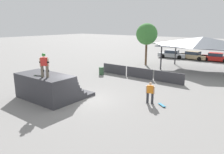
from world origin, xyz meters
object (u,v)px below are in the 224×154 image
object	(u,v)px
bystander_walking	(150,92)
tree_far_back	(147,34)
parked_car_silver	(172,54)
parked_car_tan	(193,56)
skateboard_on_ground	(162,105)
skater_on_deck	(44,63)
skateboard_on_deck	(39,75)
trash_bin	(101,71)
parked_car_red	(216,57)

from	to	relation	value
bystander_walking	tree_far_back	size ratio (longest dim) A/B	0.28
parked_car_silver	parked_car_tan	distance (m)	3.28
parked_car_tan	parked_car_silver	bearing A→B (deg)	-163.74
skateboard_on_ground	parked_car_silver	world-z (taller)	parked_car_silver
skater_on_deck	skateboard_on_ground	bearing A→B (deg)	0.61
skateboard_on_deck	parked_car_silver	size ratio (longest dim) A/B	0.17
skateboard_on_ground	skater_on_deck	bearing A→B (deg)	-110.78
bystander_walking	skateboard_on_ground	bearing A→B (deg)	169.98
skateboard_on_deck	parked_car_tan	size ratio (longest dim) A/B	0.17
bystander_walking	parked_car_silver	size ratio (longest dim) A/B	0.34
bystander_walking	tree_far_back	world-z (taller)	tree_far_back
skater_on_deck	trash_bin	size ratio (longest dim) A/B	1.95
parked_car_silver	bystander_walking	bearing A→B (deg)	-78.69
bystander_walking	trash_bin	distance (m)	9.64
parked_car_silver	skater_on_deck	bearing A→B (deg)	-94.41
bystander_walking	parked_car_tan	xyz separation A→B (m)	(-3.81, 21.47, -0.26)
skateboard_on_ground	parked_car_red	distance (m)	21.68
tree_far_back	trash_bin	distance (m)	9.02
skater_on_deck	parked_car_silver	world-z (taller)	skater_on_deck
bystander_walking	tree_far_back	distance (m)	15.24
bystander_walking	parked_car_tan	distance (m)	21.81
skateboard_on_deck	parked_car_tan	world-z (taller)	skateboard_on_deck
skateboard_on_deck	parked_car_silver	world-z (taller)	skateboard_on_deck
bystander_walking	skater_on_deck	bearing A→B (deg)	21.25
skateboard_on_ground	parked_car_red	xyz separation A→B (m)	(-1.46, 21.63, 0.54)
skateboard_on_deck	parked_car_silver	bearing A→B (deg)	68.09
tree_far_back	parked_car_silver	size ratio (longest dim) A/B	1.21
skateboard_on_ground	tree_far_back	bearing A→B (deg)	159.05
parked_car_red	bystander_walking	bearing A→B (deg)	-94.17
bystander_walking	parked_car_red	world-z (taller)	bystander_walking
skater_on_deck	parked_car_silver	size ratio (longest dim) A/B	0.36
bystander_walking	parked_car_silver	bearing A→B (deg)	-86.74
skateboard_on_ground	parked_car_red	bearing A→B (deg)	129.86
parked_car_red	parked_car_tan	bearing A→B (deg)	178.55
trash_bin	parked_car_silver	size ratio (longest dim) A/B	0.19
skateboard_on_ground	parked_car_silver	size ratio (longest dim) A/B	0.17
trash_bin	parked_car_tan	size ratio (longest dim) A/B	0.19
skater_on_deck	bystander_walking	size ratio (longest dim) A/B	1.08
parked_car_red	skater_on_deck	bearing A→B (deg)	-107.04
skateboard_on_deck	parked_car_red	size ratio (longest dim) A/B	0.18
skater_on_deck	skateboard_on_ground	world-z (taller)	skater_on_deck
skateboard_on_ground	parked_car_silver	bearing A→B (deg)	146.79
parked_car_red	skateboard_on_deck	bearing A→B (deg)	-108.40
skater_on_deck	bystander_walking	distance (m)	7.48
bystander_walking	skateboard_on_ground	xyz separation A→B (m)	(0.89, 0.08, -0.80)
skateboard_on_deck	skateboard_on_ground	bearing A→B (deg)	7.73
skateboard_on_deck	skater_on_deck	bearing A→B (deg)	-20.52
skateboard_on_deck	skateboard_on_ground	size ratio (longest dim) A/B	1.04
tree_far_back	parked_car_silver	bearing A→B (deg)	87.22
skateboard_on_deck	tree_far_back	xyz separation A→B (m)	(-0.99, 17.23, 2.16)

